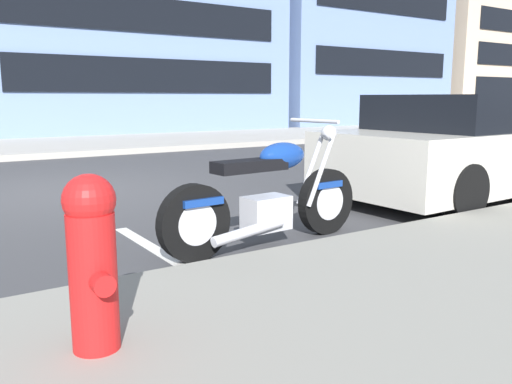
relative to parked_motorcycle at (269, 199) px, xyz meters
name	(u,v)px	position (x,y,z in m)	size (l,w,h in m)	color
ground_plane	(59,192)	(-0.90, 3.90, -0.43)	(260.00, 260.00, 0.00)	#3D3D3F
sidewalk_far_curb	(351,132)	(11.10, 10.67, -0.36)	(120.00, 5.00, 0.14)	#ADA89E
parking_stall_stripe	(165,255)	(-0.90, 0.23, -0.42)	(0.12, 2.20, 0.01)	silver
parked_motorcycle	(269,199)	(0.00, 0.00, 0.00)	(2.12, 0.62, 1.11)	black
parked_car_second_in_row	(473,148)	(3.73, 0.57, 0.22)	(4.49, 2.01, 1.34)	beige
fire_hydrant	(92,258)	(-1.96, -1.42, 0.15)	(0.24, 0.36, 0.83)	red
townhouse_behind_pole	(110,11)	(4.41, 17.19, 4.17)	(11.03, 8.52, 9.19)	#6B84B2
townhouse_far_uphill	(462,52)	(26.96, 17.71, 3.71)	(12.51, 9.57, 8.27)	beige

